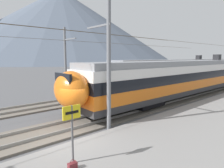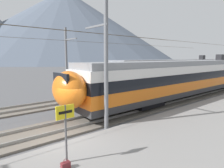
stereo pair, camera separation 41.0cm
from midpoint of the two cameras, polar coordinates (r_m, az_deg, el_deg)
name	(u,v)px [view 1 (the left image)]	position (r m, az deg, el deg)	size (l,w,h in m)	color
ground_plane	(67,141)	(10.49, -14.24, -15.92)	(400.00, 400.00, 0.00)	#565659
track_near	(54,131)	(11.79, -17.77, -12.96)	(120.00, 3.00, 0.28)	#6B6359
track_far	(23,110)	(17.11, -25.54, -6.84)	(120.00, 3.00, 0.28)	#6B6359
train_near_platform	(196,75)	(23.45, 23.21, 2.46)	(32.83, 3.04, 4.27)	#2D2D30
train_far_track	(183,70)	(32.78, 19.83, 4.00)	(32.08, 3.02, 4.27)	#2D2D30
catenary_mast_mid	(107,59)	(10.83, -2.51, 7.28)	(43.18, 2.16, 7.79)	slate
catenary_mast_far_side	(66,61)	(20.11, -13.95, 6.56)	(43.18, 2.32, 7.14)	slate
platform_sign	(72,121)	(7.31, -13.35, -10.64)	(0.70, 0.08, 2.19)	#59595B
handbag_near_sign	(73,166)	(7.55, -13.23, -22.41)	(0.32, 0.18, 0.36)	maroon
mountain_right_ridge	(61,26)	(190.32, -14.85, 16.14)	(198.69, 198.69, 64.67)	#515B6B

